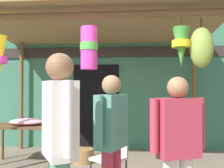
# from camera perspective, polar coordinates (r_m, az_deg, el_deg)

# --- Properties ---
(shop_facade) EXTENTS (10.93, 0.29, 3.70)m
(shop_facade) POSITION_cam_1_polar(r_m,az_deg,el_deg) (6.26, -3.90, 2.83)
(shop_facade) COLOR #387056
(shop_facade) RESTS_ON ground_plane
(market_stall_canopy) EXTENTS (4.52, 2.61, 2.81)m
(market_stall_canopy) POSITION_cam_1_polar(r_m,az_deg,el_deg) (4.86, -2.31, 11.98)
(market_stall_canopy) COLOR brown
(market_stall_canopy) RESTS_ON ground_plane
(display_table) EXTENTS (1.25, 0.61, 0.74)m
(display_table) POSITION_cam_1_polar(r_m,az_deg,el_deg) (5.20, -18.95, -9.64)
(display_table) COLOR brown
(display_table) RESTS_ON ground_plane
(flower_heap_on_table) EXTENTS (0.65, 0.46, 0.12)m
(flower_heap_on_table) POSITION_cam_1_polar(r_m,az_deg,el_deg) (5.17, -18.47, -8.01)
(flower_heap_on_table) COLOR pink
(flower_heap_on_table) RESTS_ON display_table
(folding_chair) EXTENTS (0.56, 0.56, 0.84)m
(folding_chair) POSITION_cam_1_polar(r_m,az_deg,el_deg) (3.82, 0.02, -15.22)
(folding_chair) COLOR beige
(folding_chair) RESTS_ON ground_plane
(wicker_basket_spare) EXTENTS (0.42, 0.42, 0.26)m
(wicker_basket_spare) POSITION_cam_1_polar(r_m,az_deg,el_deg) (5.17, -6.49, -15.61)
(wicker_basket_spare) COLOR olive
(wicker_basket_spare) RESTS_ON ground_plane
(vendor_in_orange) EXTENTS (0.56, 0.35, 1.56)m
(vendor_in_orange) POSITION_cam_1_polar(r_m,az_deg,el_deg) (2.65, 14.54, -12.49)
(vendor_in_orange) COLOR silver
(vendor_in_orange) RESTS_ON ground_plane
(customer_foreground) EXTENTS (0.37, 0.55, 1.59)m
(customer_foreground) POSITION_cam_1_polar(r_m,az_deg,el_deg) (2.87, -0.12, -11.21)
(customer_foreground) COLOR #B23347
(customer_foreground) RESTS_ON ground_plane
(passerby_at_right) EXTENTS (0.39, 0.52, 1.75)m
(passerby_at_right) POSITION_cam_1_polar(r_m,az_deg,el_deg) (2.25, -11.65, -11.42)
(passerby_at_right) COLOR #4C8E7A
(passerby_at_right) RESTS_ON ground_plane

